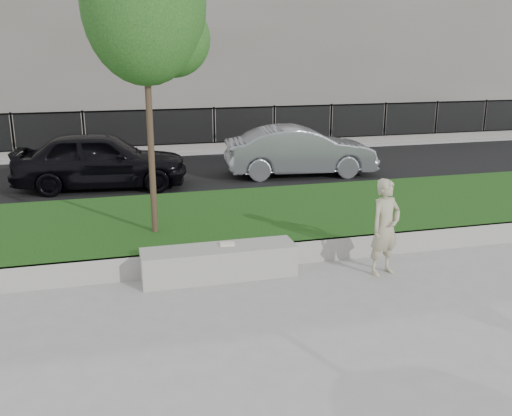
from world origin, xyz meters
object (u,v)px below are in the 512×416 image
object	(u,v)px
man	(385,227)
young_tree	(149,10)
stone_bench	(219,262)
car_dark	(101,160)
car_silver	(300,151)
book	(227,244)

from	to	relation	value
man	young_tree	size ratio (longest dim) A/B	0.31
stone_bench	young_tree	bearing A→B (deg)	118.48
car_dark	car_silver	world-z (taller)	car_dark
man	car_dark	bearing A→B (deg)	104.01
stone_bench	car_silver	world-z (taller)	car_silver
man	car_silver	distance (m)	7.43
book	man	bearing A→B (deg)	-6.71
man	car_dark	world-z (taller)	man
stone_bench	young_tree	xyz separation A→B (m)	(-0.81, 1.49, 3.95)
stone_bench	young_tree	size ratio (longest dim) A/B	0.48
stone_bench	book	bearing A→B (deg)	28.91
man	young_tree	xyz separation A→B (m)	(-3.45, 2.04, 3.41)
man	young_tree	distance (m)	5.26
man	young_tree	world-z (taller)	young_tree
book	young_tree	distance (m)	4.06
car_dark	stone_bench	bearing A→B (deg)	-158.69
car_dark	young_tree	bearing A→B (deg)	-163.03
stone_bench	car_dark	distance (m)	6.90
man	book	world-z (taller)	man
stone_bench	man	world-z (taller)	man
car_dark	car_silver	xyz separation A→B (m)	(5.53, 0.14, -0.05)
stone_bench	book	world-z (taller)	book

